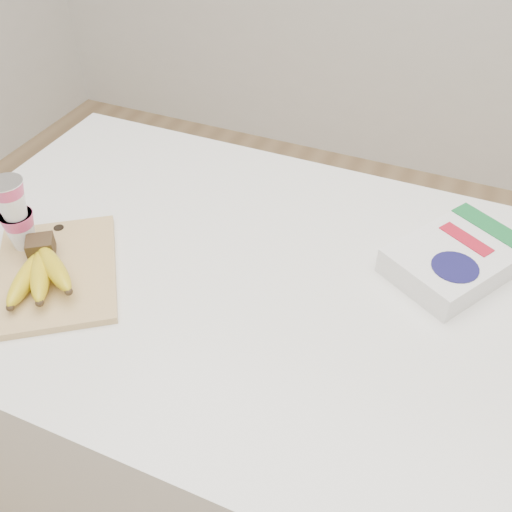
{
  "coord_description": "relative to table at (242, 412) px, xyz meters",
  "views": [
    {
      "loc": [
        0.34,
        -0.71,
        1.65
      ],
      "look_at": [
        0.03,
        0.01,
        0.97
      ],
      "focal_mm": 40.0,
      "sensor_mm": 36.0,
      "label": 1
    }
  ],
  "objects": [
    {
      "name": "cutting_board",
      "position": [
        -0.3,
        -0.15,
        0.47
      ],
      "size": [
        0.34,
        0.36,
        0.01
      ],
      "primitive_type": "cube",
      "rotation": [
        0.0,
        0.0,
        0.62
      ],
      "color": "#DFBE7A",
      "rests_on": "table"
    },
    {
      "name": "table",
      "position": [
        0.0,
        0.0,
        0.0
      ],
      "size": [
        1.24,
        0.83,
        0.93
      ],
      "primitive_type": "cube",
      "color": "white",
      "rests_on": "ground"
    },
    {
      "name": "room",
      "position": [
        0.0,
        0.0,
        0.88
      ],
      "size": [
        4.0,
        4.0,
        4.0
      ],
      "color": "tan",
      "rests_on": "ground"
    },
    {
      "name": "cereal_box",
      "position": [
        0.37,
        0.16,
        0.49
      ],
      "size": [
        0.27,
        0.29,
        0.05
      ],
      "rotation": [
        0.0,
        0.0,
        -0.54
      ],
      "color": "white",
      "rests_on": "table"
    },
    {
      "name": "yogurt_stack",
      "position": [
        -0.4,
        -0.11,
        0.56
      ],
      "size": [
        0.07,
        0.07,
        0.15
      ],
      "color": "white",
      "rests_on": "cutting_board"
    },
    {
      "name": "bananas",
      "position": [
        -0.31,
        -0.18,
        0.5
      ],
      "size": [
        0.17,
        0.18,
        0.06
      ],
      "color": "#382816",
      "rests_on": "cutting_board"
    }
  ]
}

